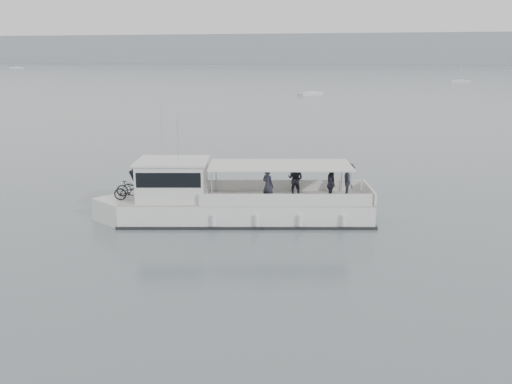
# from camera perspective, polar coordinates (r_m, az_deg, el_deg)

# --- Properties ---
(ground) EXTENTS (1400.00, 1400.00, 0.00)m
(ground) POSITION_cam_1_polar(r_m,az_deg,el_deg) (28.82, 2.73, -4.18)
(ground) COLOR slate
(ground) RESTS_ON ground
(headland) EXTENTS (1400.00, 90.00, 28.00)m
(headland) POSITION_cam_1_polar(r_m,az_deg,el_deg) (587.02, 13.42, 13.73)
(headland) COLOR #939EA8
(headland) RESTS_ON ground
(tour_boat) EXTENTS (15.21, 6.72, 6.37)m
(tour_boat) POSITION_cam_1_polar(r_m,az_deg,el_deg) (30.89, -3.36, -0.95)
(tour_boat) COLOR white
(tour_boat) RESTS_ON ground
(moored_fleet) EXTENTS (403.29, 362.95, 9.56)m
(moored_fleet) POSITION_cam_1_polar(r_m,az_deg,el_deg) (204.61, -0.58, 11.22)
(moored_fleet) COLOR white
(moored_fleet) RESTS_ON ground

